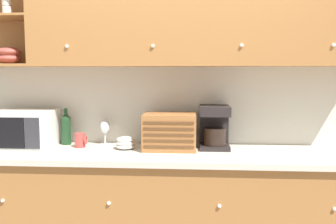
{
  "coord_description": "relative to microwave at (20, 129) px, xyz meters",
  "views": [
    {
      "loc": [
        0.2,
        -2.99,
        1.49
      ],
      "look_at": [
        0.0,
        -0.22,
        1.19
      ],
      "focal_mm": 40.0,
      "sensor_mm": 36.0,
      "label": 1
    }
  ],
  "objects": [
    {
      "name": "coffee_maker",
      "position": [
        1.48,
        0.08,
        0.02
      ],
      "size": [
        0.22,
        0.26,
        0.32
      ],
      "color": "black",
      "rests_on": "counter_unit"
    },
    {
      "name": "wall_back",
      "position": [
        1.13,
        0.28,
        0.24
      ],
      "size": [
        5.29,
        0.06,
        2.6
      ],
      "color": "silver",
      "rests_on": "ground_plane"
    },
    {
      "name": "wine_glass",
      "position": [
        0.62,
        0.16,
        -0.0
      ],
      "size": [
        0.08,
        0.08,
        0.2
      ],
      "color": "silver",
      "rests_on": "counter_unit"
    },
    {
      "name": "bread_box",
      "position": [
        1.15,
        0.0,
        -0.01
      ],
      "size": [
        0.39,
        0.29,
        0.27
      ],
      "color": "#996033",
      "rests_on": "counter_unit"
    },
    {
      "name": "wine_bottle",
      "position": [
        0.31,
        0.13,
        -0.01
      ],
      "size": [
        0.08,
        0.08,
        0.29
      ],
      "color": "#19381E",
      "rests_on": "counter_unit"
    },
    {
      "name": "backsplash_panel",
      "position": [
        1.13,
        0.24,
        0.17
      ],
      "size": [
        2.89,
        0.01,
        0.62
      ],
      "color": "beige",
      "rests_on": "counter_unit"
    },
    {
      "name": "counter_unit",
      "position": [
        1.13,
        -0.07,
        -0.6
      ],
      "size": [
        2.91,
        0.67,
        0.92
      ],
      "color": "#A36B38",
      "rests_on": "ground_plane"
    },
    {
      "name": "bowl_stack_on_counter",
      "position": [
        0.81,
        -0.01,
        -0.1
      ],
      "size": [
        0.15,
        0.15,
        0.09
      ],
      "color": "silver",
      "rests_on": "counter_unit"
    },
    {
      "name": "mug",
      "position": [
        0.46,
        0.02,
        -0.09
      ],
      "size": [
        0.09,
        0.08,
        0.11
      ],
      "color": "#B73D38",
      "rests_on": "counter_unit"
    },
    {
      "name": "microwave",
      "position": [
        0.0,
        0.0,
        0.0
      ],
      "size": [
        0.49,
        0.39,
        0.28
      ],
      "color": "silver",
      "rests_on": "counter_unit"
    },
    {
      "name": "upper_cabinets",
      "position": [
        1.3,
        0.08,
        0.86
      ],
      "size": [
        2.89,
        0.36,
        0.78
      ],
      "color": "#A36B38",
      "rests_on": "backsplash_panel"
    }
  ]
}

